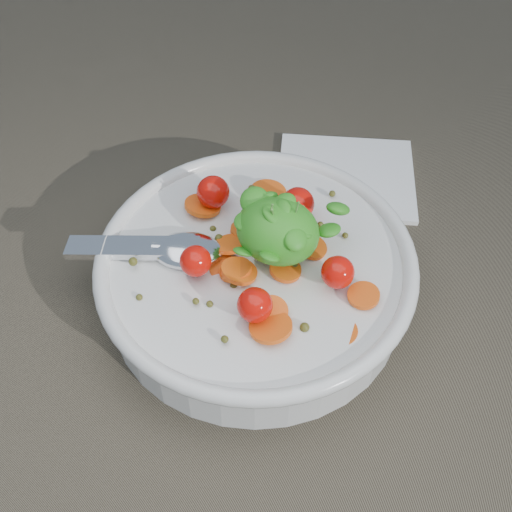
% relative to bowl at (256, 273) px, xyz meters
% --- Properties ---
extents(ground, '(6.00, 6.00, 0.00)m').
position_rel_bowl_xyz_m(ground, '(-0.02, 0.01, -0.03)').
color(ground, brown).
rests_on(ground, ground).
extents(bowl, '(0.30, 0.28, 0.12)m').
position_rel_bowl_xyz_m(bowl, '(0.00, 0.00, 0.00)').
color(bowl, silver).
rests_on(bowl, ground).
extents(napkin, '(0.18, 0.16, 0.01)m').
position_rel_bowl_xyz_m(napkin, '(0.03, 0.18, -0.03)').
color(napkin, white).
rests_on(napkin, ground).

